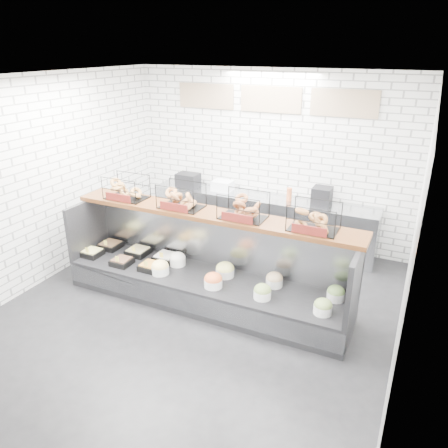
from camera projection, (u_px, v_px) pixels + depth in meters
The scene contains 5 objects.
ground at pixel (195, 312), 5.88m from camera, with size 5.50×5.50×0.00m, color black.
room_shell at pixel (214, 152), 5.59m from camera, with size 5.02×5.51×3.01m.
display_case at pixel (206, 279), 6.04m from camera, with size 4.00×0.90×1.20m.
bagel_shelf at pixel (212, 204), 5.78m from camera, with size 4.10×0.50×0.40m.
prep_counter at pixel (260, 219), 7.73m from camera, with size 4.00×0.60×1.20m.
Camera 1 is at (2.48, -4.34, 3.34)m, focal length 35.00 mm.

